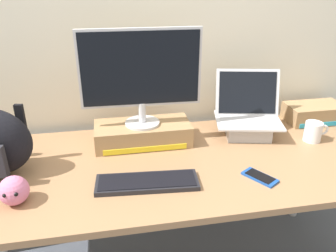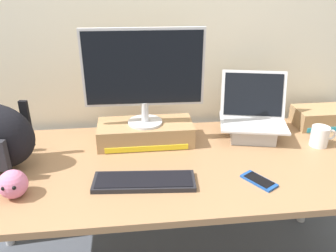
{
  "view_description": "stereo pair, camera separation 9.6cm",
  "coord_description": "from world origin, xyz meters",
  "px_view_note": "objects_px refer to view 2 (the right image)",
  "views": [
    {
      "loc": [
        -0.25,
        -1.35,
        1.54
      ],
      "look_at": [
        0.0,
        0.0,
        0.9
      ],
      "focal_mm": 36.96,
      "sensor_mm": 36.0,
      "label": 1
    },
    {
      "loc": [
        -0.15,
        -1.36,
        1.54
      ],
      "look_at": [
        0.0,
        0.0,
        0.9
      ],
      "focal_mm": 36.96,
      "sensor_mm": 36.0,
      "label": 2
    }
  ],
  "objects_px": {
    "cell_phone": "(259,181)",
    "desktop_monitor": "(144,73)",
    "toner_box_cyan": "(324,117)",
    "toner_box_yellow": "(146,133)",
    "open_laptop": "(252,124)",
    "external_keyboard": "(144,181)",
    "plush_toy": "(13,184)",
    "coffee_mug": "(320,136)"
  },
  "relations": [
    {
      "from": "desktop_monitor",
      "to": "toner_box_cyan",
      "type": "height_order",
      "value": "desktop_monitor"
    },
    {
      "from": "open_laptop",
      "to": "coffee_mug",
      "type": "distance_m",
      "value": 0.33
    },
    {
      "from": "desktop_monitor",
      "to": "cell_phone",
      "type": "bearing_deg",
      "value": -40.49
    },
    {
      "from": "toner_box_cyan",
      "to": "external_keyboard",
      "type": "bearing_deg",
      "value": -155.72
    },
    {
      "from": "external_keyboard",
      "to": "plush_toy",
      "type": "distance_m",
      "value": 0.51
    },
    {
      "from": "cell_phone",
      "to": "desktop_monitor",
      "type": "bearing_deg",
      "value": 104.77
    },
    {
      "from": "toner_box_yellow",
      "to": "toner_box_cyan",
      "type": "bearing_deg",
      "value": 5.29
    },
    {
      "from": "coffee_mug",
      "to": "plush_toy",
      "type": "relative_size",
      "value": 1.15
    },
    {
      "from": "coffee_mug",
      "to": "cell_phone",
      "type": "relative_size",
      "value": 0.81
    },
    {
      "from": "toner_box_yellow",
      "to": "coffee_mug",
      "type": "bearing_deg",
      "value": -8.83
    },
    {
      "from": "toner_box_yellow",
      "to": "cell_phone",
      "type": "height_order",
      "value": "toner_box_yellow"
    },
    {
      "from": "plush_toy",
      "to": "toner_box_cyan",
      "type": "distance_m",
      "value": 1.61
    },
    {
      "from": "toner_box_yellow",
      "to": "toner_box_cyan",
      "type": "relative_size",
      "value": 1.48
    },
    {
      "from": "external_keyboard",
      "to": "desktop_monitor",
      "type": "bearing_deg",
      "value": 90.57
    },
    {
      "from": "toner_box_yellow",
      "to": "desktop_monitor",
      "type": "distance_m",
      "value": 0.31
    },
    {
      "from": "desktop_monitor",
      "to": "plush_toy",
      "type": "bearing_deg",
      "value": -141.19
    },
    {
      "from": "toner_box_yellow",
      "to": "toner_box_cyan",
      "type": "distance_m",
      "value": 1.0
    },
    {
      "from": "open_laptop",
      "to": "external_keyboard",
      "type": "xyz_separation_m",
      "value": [
        -0.58,
        -0.37,
        -0.06
      ]
    },
    {
      "from": "desktop_monitor",
      "to": "open_laptop",
      "type": "relative_size",
      "value": 1.51
    },
    {
      "from": "toner_box_yellow",
      "to": "toner_box_cyan",
      "type": "height_order",
      "value": "toner_box_yellow"
    },
    {
      "from": "toner_box_cyan",
      "to": "coffee_mug",
      "type": "bearing_deg",
      "value": -122.17
    },
    {
      "from": "open_laptop",
      "to": "cell_phone",
      "type": "xyz_separation_m",
      "value": [
        -0.11,
        -0.41,
        -0.06
      ]
    },
    {
      "from": "toner_box_yellow",
      "to": "desktop_monitor",
      "type": "relative_size",
      "value": 0.83
    },
    {
      "from": "external_keyboard",
      "to": "toner_box_cyan",
      "type": "bearing_deg",
      "value": 29.02
    },
    {
      "from": "cell_phone",
      "to": "toner_box_cyan",
      "type": "height_order",
      "value": "toner_box_cyan"
    },
    {
      "from": "open_laptop",
      "to": "external_keyboard",
      "type": "height_order",
      "value": "open_laptop"
    },
    {
      "from": "toner_box_yellow",
      "to": "cell_phone",
      "type": "xyz_separation_m",
      "value": [
        0.45,
        -0.41,
        -0.05
      ]
    },
    {
      "from": "coffee_mug",
      "to": "plush_toy",
      "type": "bearing_deg",
      "value": -169.18
    },
    {
      "from": "cell_phone",
      "to": "toner_box_cyan",
      "type": "distance_m",
      "value": 0.75
    },
    {
      "from": "coffee_mug",
      "to": "toner_box_cyan",
      "type": "height_order",
      "value": "same"
    },
    {
      "from": "open_laptop",
      "to": "toner_box_cyan",
      "type": "bearing_deg",
      "value": 23.75
    },
    {
      "from": "cell_phone",
      "to": "plush_toy",
      "type": "relative_size",
      "value": 1.43
    },
    {
      "from": "desktop_monitor",
      "to": "cell_phone",
      "type": "relative_size",
      "value": 3.56
    },
    {
      "from": "open_laptop",
      "to": "cell_phone",
      "type": "height_order",
      "value": "open_laptop"
    },
    {
      "from": "desktop_monitor",
      "to": "coffee_mug",
      "type": "relative_size",
      "value": 4.42
    },
    {
      "from": "plush_toy",
      "to": "toner_box_cyan",
      "type": "bearing_deg",
      "value": 17.8
    },
    {
      "from": "external_keyboard",
      "to": "cell_phone",
      "type": "distance_m",
      "value": 0.48
    },
    {
      "from": "plush_toy",
      "to": "toner_box_cyan",
      "type": "xyz_separation_m",
      "value": [
        1.53,
        0.49,
        -0.01
      ]
    },
    {
      "from": "desktop_monitor",
      "to": "external_keyboard",
      "type": "bearing_deg",
      "value": -92.19
    },
    {
      "from": "coffee_mug",
      "to": "desktop_monitor",
      "type": "bearing_deg",
      "value": 171.25
    },
    {
      "from": "toner_box_yellow",
      "to": "external_keyboard",
      "type": "distance_m",
      "value": 0.37
    },
    {
      "from": "desktop_monitor",
      "to": "coffee_mug",
      "type": "xyz_separation_m",
      "value": [
        0.86,
        -0.13,
        -0.31
      ]
    }
  ]
}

